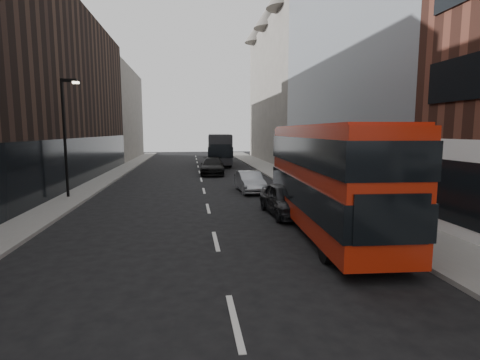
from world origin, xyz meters
name	(u,v)px	position (x,y,z in m)	size (l,w,h in m)	color
sidewalk_right	(290,179)	(7.50, 25.00, 0.07)	(3.00, 80.00, 0.15)	slate
sidewalk_left	(100,182)	(-8.00, 25.00, 0.07)	(2.00, 80.00, 0.15)	slate
building_modern_block	(361,50)	(11.47, 21.00, 9.90)	(5.03, 22.00, 20.00)	#8F9499
building_victorian	(282,89)	(11.38, 44.00, 9.66)	(6.50, 24.00, 21.00)	#66605A
building_left_mid	(69,98)	(-11.50, 30.00, 7.00)	(5.00, 24.00, 14.00)	black
building_left_far	(117,115)	(-11.50, 52.00, 6.50)	(5.00, 20.00, 13.00)	#66605A
street_lamp	(66,130)	(-8.22, 18.00, 4.18)	(1.06, 0.22, 7.00)	black
red_bus	(327,174)	(4.50, 8.55, 2.40)	(3.07, 10.84, 4.33)	#AF1E0A
grey_bus	(219,148)	(2.65, 40.16, 2.00)	(3.33, 11.67, 3.73)	black
car_a	(286,199)	(3.72, 12.00, 0.78)	(1.84, 4.57, 1.56)	black
car_b	(250,182)	(3.08, 19.21, 0.70)	(1.47, 4.23, 1.39)	#919399
car_c	(212,166)	(1.19, 29.83, 0.79)	(2.20, 5.42, 1.57)	black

